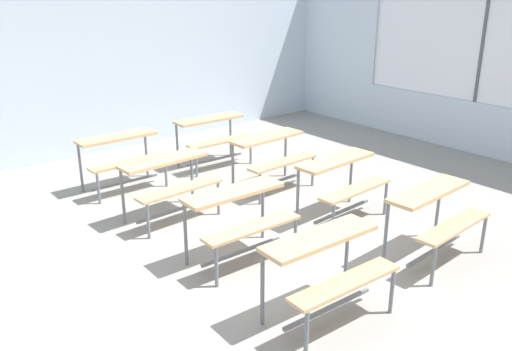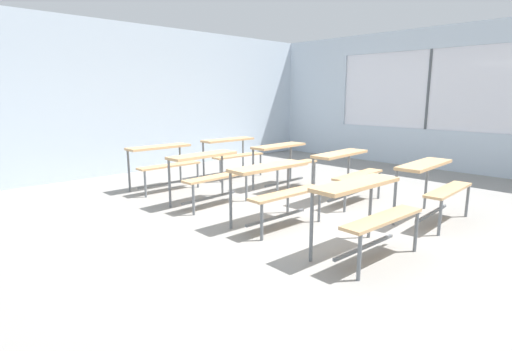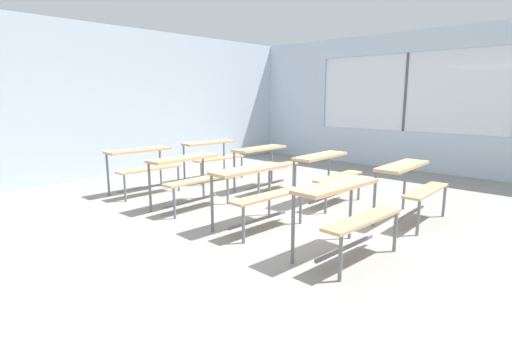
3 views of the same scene
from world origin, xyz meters
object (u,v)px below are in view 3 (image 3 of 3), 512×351
at_px(desk_bench_r1c1, 326,167).
at_px(desk_bench_r3c0, 142,160).
at_px(desk_bench_r1c0, 256,183).
at_px(desk_bench_r0c0, 345,203).
at_px(desk_bench_r3c1, 212,151).
at_px(desk_bench_r0c1, 410,179).
at_px(desk_bench_r2c1, 265,158).
at_px(desk_bench_r2c0, 188,170).

distance_m(desk_bench_r1c1, desk_bench_r3c0, 3.05).
xyz_separation_m(desk_bench_r1c0, desk_bench_r1c1, (1.58, 0.03, 0.00)).
height_order(desk_bench_r0c0, desk_bench_r1c0, same).
height_order(desk_bench_r0c0, desk_bench_r3c1, same).
xyz_separation_m(desk_bench_r0c1, desk_bench_r3c0, (-1.57, 3.90, 0.00)).
xyz_separation_m(desk_bench_r0c1, desk_bench_r1c0, (-1.57, 1.26, 0.00)).
distance_m(desk_bench_r1c0, desk_bench_r3c0, 2.64).
distance_m(desk_bench_r1c1, desk_bench_r2c1, 1.28).
xyz_separation_m(desk_bench_r0c1, desk_bench_r2c1, (0.02, 2.58, 0.00)).
relative_size(desk_bench_r0c0, desk_bench_r0c1, 1.00).
xyz_separation_m(desk_bench_r0c1, desk_bench_r1c1, (0.01, 1.29, 0.00)).
distance_m(desk_bench_r0c0, desk_bench_r2c0, 2.64).
bearing_deg(desk_bench_r3c1, desk_bench_r0c0, -110.26).
bearing_deg(desk_bench_r1c0, desk_bench_r2c0, 92.28).
relative_size(desk_bench_r1c1, desk_bench_r2c1, 1.01).
distance_m(desk_bench_r0c0, desk_bench_r1c1, 2.11).
bearing_deg(desk_bench_r3c0, desk_bench_r2c1, -39.20).
bearing_deg(desk_bench_r2c1, desk_bench_r0c0, -124.56).
bearing_deg(desk_bench_r3c0, desk_bench_r0c0, -90.50).
bearing_deg(desk_bench_r1c1, desk_bench_r2c0, 137.51).
relative_size(desk_bench_r2c1, desk_bench_r3c1, 1.00).
distance_m(desk_bench_r0c1, desk_bench_r2c1, 2.58).
xyz_separation_m(desk_bench_r0c0, desk_bench_r2c0, (0.05, 2.64, 0.00)).
xyz_separation_m(desk_bench_r1c0, desk_bench_r2c0, (-0.02, 1.35, 0.00)).
distance_m(desk_bench_r1c0, desk_bench_r1c1, 1.58).
bearing_deg(desk_bench_r1c1, desk_bench_r1c0, 178.29).
height_order(desk_bench_r1c1, desk_bench_r2c0, same).
bearing_deg(desk_bench_r2c1, desk_bench_r0c1, -92.56).
xyz_separation_m(desk_bench_r2c1, desk_bench_r3c1, (-0.04, 1.35, 0.00)).
bearing_deg(desk_bench_r3c0, desk_bench_r2c0, -90.18).
height_order(desk_bench_r0c1, desk_bench_r1c1, same).
bearing_deg(desk_bench_r1c1, desk_bench_r0c0, -144.09).
relative_size(desk_bench_r0c1, desk_bench_r2c1, 1.01).
xyz_separation_m(desk_bench_r1c1, desk_bench_r3c1, (-0.02, 2.64, 0.00)).
height_order(desk_bench_r2c0, desk_bench_r3c1, same).
relative_size(desk_bench_r2c0, desk_bench_r2c1, 1.00).
bearing_deg(desk_bench_r3c0, desk_bench_r1c0, -89.49).
bearing_deg(desk_bench_r0c0, desk_bench_r3c1, 70.03).
bearing_deg(desk_bench_r3c1, desk_bench_r3c0, -176.77).
height_order(desk_bench_r3c0, desk_bench_r3c1, same).
xyz_separation_m(desk_bench_r1c0, desk_bench_r2c1, (1.59, 1.31, 0.00)).
height_order(desk_bench_r0c1, desk_bench_r3c0, same).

